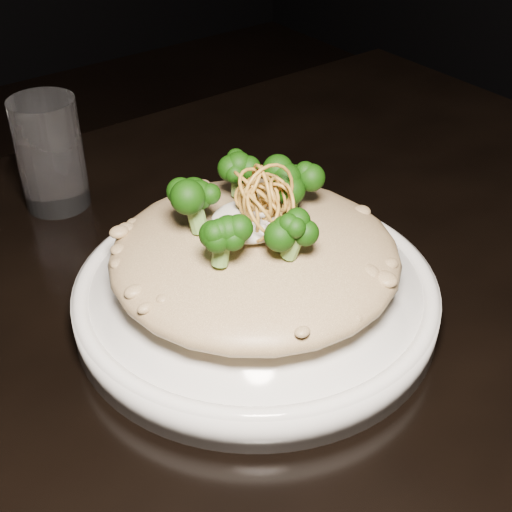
% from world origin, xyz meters
% --- Properties ---
extents(table, '(1.10, 0.80, 0.75)m').
position_xyz_m(table, '(0.00, 0.00, 0.67)').
color(table, black).
rests_on(table, ground).
extents(plate, '(0.28, 0.28, 0.03)m').
position_xyz_m(plate, '(0.03, 0.02, 0.76)').
color(plate, white).
rests_on(plate, table).
extents(risotto, '(0.22, 0.22, 0.05)m').
position_xyz_m(risotto, '(0.03, 0.02, 0.80)').
color(risotto, brown).
rests_on(risotto, plate).
extents(broccoli, '(0.13, 0.13, 0.05)m').
position_xyz_m(broccoli, '(0.03, 0.02, 0.85)').
color(broccoli, black).
rests_on(broccoli, risotto).
extents(cheese, '(0.06, 0.06, 0.02)m').
position_xyz_m(cheese, '(0.03, 0.02, 0.84)').
color(cheese, silver).
rests_on(cheese, risotto).
extents(shallots, '(0.06, 0.06, 0.04)m').
position_xyz_m(shallots, '(0.04, 0.02, 0.86)').
color(shallots, brown).
rests_on(shallots, cheese).
extents(drinking_glass, '(0.08, 0.08, 0.11)m').
position_xyz_m(drinking_glass, '(-0.02, 0.27, 0.80)').
color(drinking_glass, white).
rests_on(drinking_glass, table).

